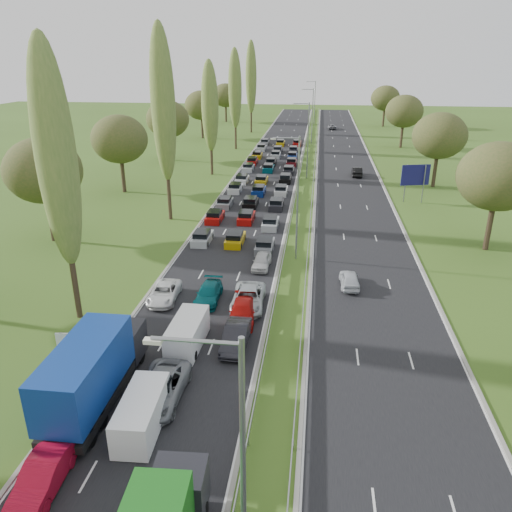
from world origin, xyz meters
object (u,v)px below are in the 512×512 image
(near_car_1, at_px, (43,476))
(white_van_rear, at_px, (188,332))
(info_sign, at_px, (68,343))
(near_car_2, at_px, (164,293))
(blue_lorry, at_px, (94,369))
(direction_sign, at_px, (415,177))
(white_van_front, at_px, (143,411))

(near_car_1, xyz_separation_m, white_van_rear, (3.56, 13.08, 0.27))
(info_sign, bearing_deg, white_van_rear, 21.91)
(near_car_2, bearing_deg, blue_lorry, -93.36)
(near_car_1, relative_size, white_van_rear, 0.91)
(direction_sign, bearing_deg, blue_lorry, -118.85)
(white_van_front, distance_m, info_sign, 8.82)
(near_car_1, relative_size, near_car_2, 0.97)
(white_van_rear, distance_m, direction_sign, 44.90)
(blue_lorry, xyz_separation_m, info_sign, (-3.50, 3.67, -0.80))
(info_sign, bearing_deg, blue_lorry, -46.40)
(white_van_front, bearing_deg, white_van_rear, 84.94)
(white_van_rear, relative_size, info_sign, 2.40)
(blue_lorry, relative_size, white_van_front, 2.00)
(near_car_1, distance_m, white_van_rear, 13.56)
(info_sign, distance_m, direction_sign, 51.18)
(white_van_front, relative_size, white_van_rear, 0.99)
(near_car_1, bearing_deg, blue_lorry, 89.23)
(near_car_2, height_order, white_van_rear, white_van_rear)
(near_car_1, height_order, info_sign, info_sign)
(info_sign, bearing_deg, direction_sign, 55.72)
(blue_lorry, relative_size, info_sign, 4.76)
(near_car_1, distance_m, info_sign, 10.83)
(near_car_2, bearing_deg, info_sign, -113.95)
(info_sign, bearing_deg, near_car_2, 69.00)
(white_van_rear, bearing_deg, near_car_2, 121.16)
(blue_lorry, bearing_deg, direction_sign, 60.77)
(info_sign, relative_size, direction_sign, 0.40)
(near_car_2, bearing_deg, direction_sign, 49.59)
(blue_lorry, xyz_separation_m, direction_sign, (25.30, 45.92, 1.40))
(info_sign, bearing_deg, white_van_front, -38.17)
(near_car_1, relative_size, direction_sign, 0.88)
(near_car_1, xyz_separation_m, info_sign, (-3.72, 10.15, 0.60))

